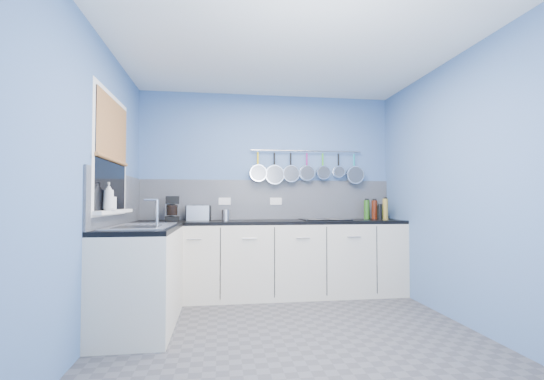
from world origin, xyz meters
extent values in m
cube|color=#47474C|center=(0.00, 0.00, -0.01)|extent=(3.20, 3.00, 0.02)
cube|color=white|center=(0.00, 0.00, 2.51)|extent=(3.20, 3.00, 0.02)
cube|color=#4B6DA1|center=(0.00, 1.51, 1.25)|extent=(3.20, 0.02, 2.50)
cube|color=#4B6DA1|center=(0.00, -1.51, 1.25)|extent=(3.20, 0.02, 2.50)
cube|color=#4B6DA1|center=(-1.61, 0.00, 1.25)|extent=(0.02, 3.00, 2.50)
cube|color=#4B6DA1|center=(1.61, 0.00, 1.25)|extent=(0.02, 3.00, 2.50)
cube|color=slate|center=(0.00, 1.49, 1.15)|extent=(3.20, 0.02, 0.50)
cube|color=slate|center=(-1.59, 0.60, 1.15)|extent=(0.02, 1.80, 0.50)
cube|color=beige|center=(0.00, 1.20, 0.43)|extent=(3.20, 0.60, 0.86)
cube|color=black|center=(0.00, 1.20, 0.88)|extent=(3.20, 0.60, 0.04)
cube|color=beige|center=(-1.30, 0.30, 0.43)|extent=(0.60, 1.20, 0.86)
cube|color=black|center=(-1.30, 0.30, 0.88)|extent=(0.60, 1.20, 0.04)
cube|color=white|center=(-1.58, 0.30, 1.55)|extent=(0.01, 1.00, 1.10)
cube|color=black|center=(-1.57, 0.30, 1.55)|extent=(0.01, 0.90, 1.00)
cube|color=#A46841|center=(-1.56, 0.30, 1.77)|extent=(0.01, 0.90, 0.55)
cube|color=white|center=(-1.55, 0.30, 1.04)|extent=(0.10, 0.98, 0.03)
cube|color=silver|center=(-1.30, 0.30, 0.90)|extent=(0.50, 0.95, 0.01)
cube|color=white|center=(-0.55, 1.48, 1.13)|extent=(0.15, 0.01, 0.09)
cube|color=white|center=(0.10, 1.48, 1.13)|extent=(0.15, 0.01, 0.09)
cylinder|color=silver|center=(0.50, 1.45, 1.78)|extent=(1.45, 0.02, 0.02)
imported|color=white|center=(-1.53, 0.08, 1.17)|extent=(0.11, 0.11, 0.24)
imported|color=white|center=(-1.53, 0.12, 1.14)|extent=(0.09, 0.10, 0.17)
cylinder|color=white|center=(-1.19, 1.31, 1.03)|extent=(0.14, 0.14, 0.26)
cube|color=silver|center=(-0.86, 1.34, 0.99)|extent=(0.28, 0.17, 0.18)
cylinder|color=silver|center=(-0.54, 1.22, 0.96)|extent=(0.11, 0.11, 0.13)
cube|color=black|center=(0.66, 1.21, 0.91)|extent=(0.55, 0.49, 0.01)
cylinder|color=#3F721E|center=(1.46, 1.32, 0.99)|extent=(0.07, 0.07, 0.17)
cylinder|color=#4C190C|center=(1.35, 1.31, 1.02)|extent=(0.07, 0.07, 0.24)
cylinder|color=#265919|center=(1.26, 1.34, 1.02)|extent=(0.07, 0.07, 0.24)
cylinder|color=olive|center=(1.45, 1.21, 1.03)|extent=(0.07, 0.07, 0.26)
cylinder|color=black|center=(1.38, 1.20, 0.99)|extent=(0.06, 0.06, 0.18)
camera|label=1|loc=(-0.59, -3.15, 1.12)|focal=24.16mm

